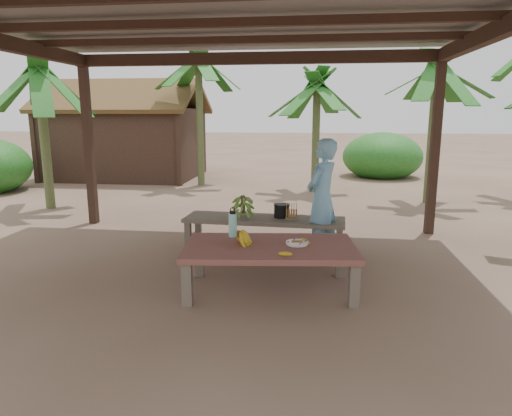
# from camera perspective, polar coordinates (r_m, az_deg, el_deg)

# --- Properties ---
(ground) EXTENTS (80.00, 80.00, 0.00)m
(ground) POSITION_cam_1_polar(r_m,az_deg,el_deg) (5.42, -3.42, -8.40)
(ground) COLOR brown
(ground) RESTS_ON ground
(pavilion) EXTENTS (6.60, 5.60, 2.95)m
(pavilion) POSITION_cam_1_polar(r_m,az_deg,el_deg) (5.16, -4.02, 21.89)
(pavilion) COLOR black
(pavilion) RESTS_ON ground
(work_table) EXTENTS (1.89, 1.18, 0.50)m
(work_table) POSITION_cam_1_polar(r_m,az_deg,el_deg) (4.86, 1.76, -5.40)
(work_table) COLOR brown
(work_table) RESTS_ON ground
(bench) EXTENTS (2.23, 0.73, 0.45)m
(bench) POSITION_cam_1_polar(r_m,az_deg,el_deg) (6.31, 1.03, -1.74)
(bench) COLOR brown
(bench) RESTS_ON ground
(ripe_banana_bunch) EXTENTS (0.34, 0.33, 0.16)m
(ripe_banana_bunch) POSITION_cam_1_polar(r_m,az_deg,el_deg) (4.85, -2.24, -3.65)
(ripe_banana_bunch) COLOR gold
(ripe_banana_bunch) RESTS_ON work_table
(plate) EXTENTS (0.24, 0.24, 0.04)m
(plate) POSITION_cam_1_polar(r_m,az_deg,el_deg) (4.87, 5.15, -4.38)
(plate) COLOR white
(plate) RESTS_ON work_table
(loose_banana_front) EXTENTS (0.15, 0.11, 0.04)m
(loose_banana_front) POSITION_cam_1_polar(r_m,az_deg,el_deg) (4.48, 3.70, -5.75)
(loose_banana_front) COLOR gold
(loose_banana_front) RESTS_ON work_table
(loose_banana_side) EXTENTS (0.14, 0.15, 0.04)m
(loose_banana_side) POSITION_cam_1_polar(r_m,az_deg,el_deg) (4.94, 6.19, -4.13)
(loose_banana_side) COLOR gold
(loose_banana_side) RESTS_ON work_table
(water_flask) EXTENTS (0.09, 0.09, 0.34)m
(water_flask) POSITION_cam_1_polar(r_m,az_deg,el_deg) (5.15, -2.93, -2.04)
(water_flask) COLOR #46DAC6
(water_flask) RESTS_ON work_table
(green_banana_stalk) EXTENTS (0.30, 0.30, 0.32)m
(green_banana_stalk) POSITION_cam_1_polar(r_m,az_deg,el_deg) (6.32, -1.64, 0.28)
(green_banana_stalk) COLOR #598C2D
(green_banana_stalk) RESTS_ON bench
(cooking_pot) EXTENTS (0.21, 0.21, 0.18)m
(cooking_pot) POSITION_cam_1_polar(r_m,az_deg,el_deg) (6.32, 3.23, -0.37)
(cooking_pot) COLOR black
(cooking_pot) RESTS_ON bench
(skewer_rack) EXTENTS (0.18, 0.09, 0.24)m
(skewer_rack) POSITION_cam_1_polar(r_m,az_deg,el_deg) (6.17, 4.47, -0.41)
(skewer_rack) COLOR #A57F47
(skewer_rack) RESTS_ON bench
(woman) EXTENTS (0.60, 0.68, 1.55)m
(woman) POSITION_cam_1_polar(r_m,az_deg,el_deg) (6.10, 8.23, 1.32)
(woman) COLOR #67A0C4
(woman) RESTS_ON ground
(hut) EXTENTS (4.40, 3.43, 2.85)m
(hut) POSITION_cam_1_polar(r_m,az_deg,el_deg) (14.12, -15.75, 8.23)
(hut) COLOR black
(hut) RESTS_ON ground
(banana_plant_ne) EXTENTS (1.80, 1.80, 3.04)m
(banana_plant_ne) POSITION_cam_1_polar(r_m,az_deg,el_deg) (10.26, 21.64, 14.83)
(banana_plant_ne) COLOR #596638
(banana_plant_ne) RESTS_ON ground
(banana_plant_n) EXTENTS (1.80, 1.80, 2.78)m
(banana_plant_n) POSITION_cam_1_polar(r_m,az_deg,el_deg) (11.04, 7.63, 13.93)
(banana_plant_n) COLOR #596638
(banana_plant_n) RESTS_ON ground
(banana_plant_nw) EXTENTS (1.80, 1.80, 3.49)m
(banana_plant_nw) POSITION_cam_1_polar(r_m,az_deg,el_deg) (12.08, -7.20, 16.99)
(banana_plant_nw) COLOR #596638
(banana_plant_nw) RESTS_ON ground
(banana_plant_w) EXTENTS (1.80, 1.80, 2.91)m
(banana_plant_w) POSITION_cam_1_polar(r_m,az_deg,el_deg) (9.85, -25.45, 13.92)
(banana_plant_w) COLOR #596638
(banana_plant_w) RESTS_ON ground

